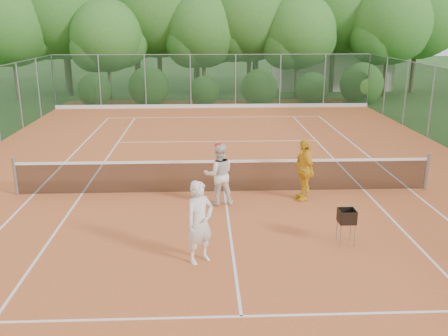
% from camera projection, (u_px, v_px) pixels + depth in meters
% --- Properties ---
extents(ground, '(120.00, 120.00, 0.00)m').
position_uv_depth(ground, '(225.00, 193.00, 14.51)').
color(ground, '#244719').
rests_on(ground, ground).
extents(clay_court, '(18.00, 36.00, 0.02)m').
position_uv_depth(clay_court, '(225.00, 192.00, 14.51)').
color(clay_court, '#C8612E').
rests_on(clay_court, ground).
extents(club_building, '(8.00, 5.00, 3.00)m').
position_uv_depth(club_building, '(330.00, 67.00, 37.47)').
color(club_building, beige).
rests_on(club_building, ground).
extents(tennis_net, '(11.97, 0.10, 1.10)m').
position_uv_depth(tennis_net, '(225.00, 175.00, 14.37)').
color(tennis_net, gray).
rests_on(tennis_net, clay_court).
extents(player_white, '(0.76, 0.71, 1.73)m').
position_uv_depth(player_white, '(200.00, 222.00, 10.07)').
color(player_white, white).
rests_on(player_white, clay_court).
extents(player_center_grp, '(0.90, 0.74, 1.71)m').
position_uv_depth(player_center_grp, '(219.00, 174.00, 13.33)').
color(player_center_grp, white).
rests_on(player_center_grp, clay_court).
extents(player_yellow, '(0.66, 1.08, 1.71)m').
position_uv_depth(player_yellow, '(304.00, 170.00, 13.68)').
color(player_yellow, gold).
rests_on(player_yellow, clay_court).
extents(ball_hopper, '(0.35, 0.35, 0.81)m').
position_uv_depth(ball_hopper, '(347.00, 217.00, 10.95)').
color(ball_hopper, gray).
rests_on(ball_hopper, clay_court).
extents(stray_ball_a, '(0.07, 0.07, 0.07)m').
position_uv_depth(stray_ball_a, '(236.00, 117.00, 25.78)').
color(stray_ball_a, '#D6E936').
rests_on(stray_ball_a, clay_court).
extents(stray_ball_b, '(0.07, 0.07, 0.07)m').
position_uv_depth(stray_ball_b, '(188.00, 112.00, 27.11)').
color(stray_ball_b, '#B5CD2F').
rests_on(stray_ball_b, clay_court).
extents(stray_ball_c, '(0.07, 0.07, 0.07)m').
position_uv_depth(stray_ball_c, '(268.00, 123.00, 24.16)').
color(stray_ball_c, '#BEE134').
rests_on(stray_ball_c, clay_court).
extents(court_markings, '(11.03, 23.83, 0.01)m').
position_uv_depth(court_markings, '(225.00, 192.00, 14.51)').
color(court_markings, white).
rests_on(court_markings, clay_court).
extents(fence_back, '(18.07, 0.07, 3.00)m').
position_uv_depth(fence_back, '(213.00, 81.00, 28.47)').
color(fence_back, '#19381E').
rests_on(fence_back, clay_court).
extents(tropical_treeline, '(32.10, 8.49, 15.03)m').
position_uv_depth(tropical_treeline, '(233.00, 17.00, 32.52)').
color(tropical_treeline, brown).
rests_on(tropical_treeline, ground).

